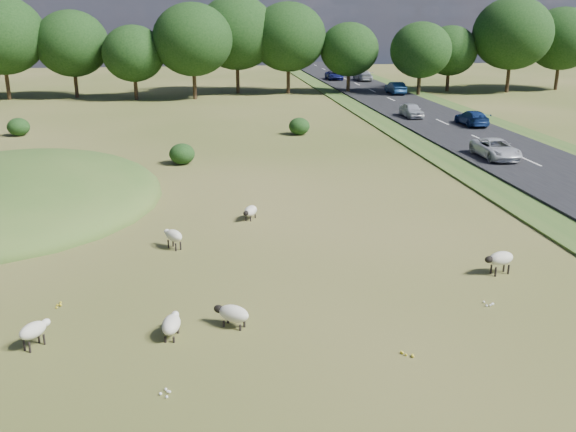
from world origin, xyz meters
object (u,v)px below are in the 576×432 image
object	(u,v)px
sheep_3	(171,324)
car_1	(412,110)
sheep_2	(233,313)
car_0	(395,88)
sheep_5	(250,211)
car_3	(334,75)
car_4	(496,149)
sheep_0	(500,259)
sheep_1	(34,330)
car_7	(472,118)
car_5	(363,75)
sheep_4	(173,236)

from	to	relation	value
sheep_3	car_1	size ratio (longest dim) A/B	0.34
sheep_2	car_0	distance (m)	61.31
sheep_5	car_3	distance (m)	65.82
car_0	car_4	xyz separation A→B (m)	(-3.80, -35.30, -0.08)
sheep_0	sheep_1	bearing A→B (deg)	-2.54
sheep_3	car_4	size ratio (longest dim) A/B	0.28
car_4	sheep_0	bearing A→B (deg)	-114.66
car_1	sheep_5	bearing A→B (deg)	-121.88
car_3	sheep_1	bearing A→B (deg)	-108.50
car_3	car_4	size ratio (longest dim) A/B	0.99
sheep_5	car_4	distance (m)	20.46
sheep_3	car_7	world-z (taller)	car_7
sheep_0	sheep_2	bearing A→B (deg)	1.29
car_0	car_7	size ratio (longest dim) A/B	0.99
car_5	car_3	bearing A→B (deg)	-26.81
sheep_3	car_4	world-z (taller)	car_4
sheep_1	car_1	world-z (taller)	car_1
sheep_2	car_7	xyz separation A→B (m)	(22.87, 34.36, 0.42)
sheep_0	sheep_5	xyz separation A→B (m)	(-9.02, 8.22, -0.22)
car_1	car_3	size ratio (longest dim) A/B	0.85
car_4	sheep_3	bearing A→B (deg)	-133.65
sheep_2	car_0	size ratio (longest dim) A/B	0.30
sheep_1	car_1	bearing A→B (deg)	4.21
car_0	car_1	bearing A→B (deg)	77.73
sheep_4	car_1	xyz separation A→B (m)	(21.18, 31.86, 0.31)
sheep_3	sheep_5	xyz separation A→B (m)	(3.43, 11.58, -0.03)
sheep_0	car_1	world-z (taller)	car_1
car_3	car_7	distance (m)	40.38
sheep_2	sheep_5	world-z (taller)	sheep_2
sheep_3	car_7	distance (m)	42.75
sheep_1	car_5	size ratio (longest dim) A/B	0.23
sheep_3	car_0	world-z (taller)	car_0
sheep_1	sheep_3	size ratio (longest dim) A/B	0.86
sheep_2	car_3	size ratio (longest dim) A/B	0.28
sheep_3	car_7	xyz separation A→B (m)	(24.81, 34.81, 0.43)
car_5	car_7	bearing A→B (deg)	90.00
sheep_1	car_0	distance (m)	64.26
car_4	car_7	size ratio (longest dim) A/B	1.04
car_7	sheep_1	bearing A→B (deg)	50.32
sheep_3	car_0	bearing A→B (deg)	-12.51
car_1	car_7	bearing A→B (deg)	-53.02
sheep_5	car_5	xyz separation A→B (m)	(21.38, 61.51, 0.53)
sheep_2	sheep_3	world-z (taller)	sheep_2
car_0	sheep_2	bearing A→B (deg)	68.09
car_4	sheep_4	bearing A→B (deg)	-146.47
car_0	car_1	xyz separation A→B (m)	(-3.80, -17.48, -0.06)
sheep_5	car_0	distance (m)	50.50
sheep_2	sheep_4	xyz separation A→B (m)	(-2.11, 7.54, 0.13)
sheep_5	car_7	bearing A→B (deg)	166.58
sheep_5	car_4	xyz separation A→B (m)	(17.58, 10.45, 0.45)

